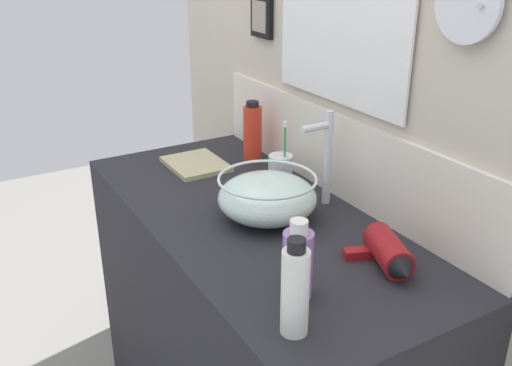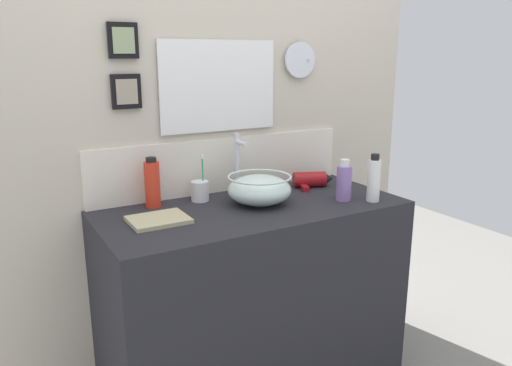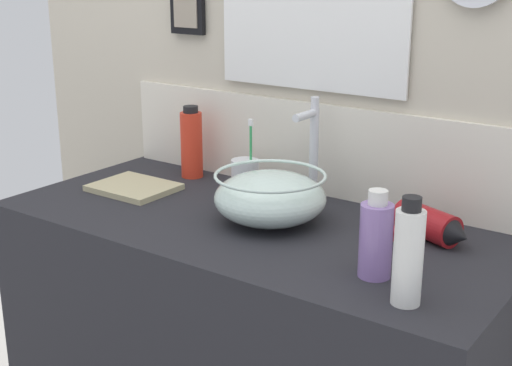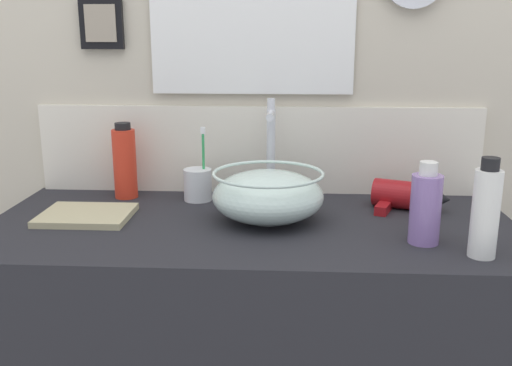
# 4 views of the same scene
# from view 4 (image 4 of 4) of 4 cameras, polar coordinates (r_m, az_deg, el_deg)

# --- Properties ---
(back_panel) EXTENTS (2.12, 0.09, 2.49)m
(back_panel) POSITION_cam_4_polar(r_m,az_deg,el_deg) (1.64, 0.21, 9.93)
(back_panel) COLOR beige
(back_panel) RESTS_ON ground
(glass_bowl_sink) EXTENTS (0.27, 0.27, 0.12)m
(glass_bowl_sink) POSITION_cam_4_polar(r_m,az_deg,el_deg) (1.39, 1.20, -1.23)
(glass_bowl_sink) COLOR silver
(glass_bowl_sink) RESTS_ON vanity_counter
(faucet) EXTENTS (0.02, 0.10, 0.28)m
(faucet) POSITION_cam_4_polar(r_m,az_deg,el_deg) (1.56, 1.49, 3.96)
(faucet) COLOR silver
(faucet) RESTS_ON vanity_counter
(hair_drier) EXTENTS (0.21, 0.14, 0.07)m
(hair_drier) POSITION_cam_4_polar(r_m,az_deg,el_deg) (1.54, 14.96, -1.29)
(hair_drier) COLOR maroon
(hair_drier) RESTS_ON vanity_counter
(toothbrush_cup) EXTENTS (0.08, 0.08, 0.20)m
(toothbrush_cup) POSITION_cam_4_polar(r_m,az_deg,el_deg) (1.58, -5.83, -0.12)
(toothbrush_cup) COLOR silver
(toothbrush_cup) RESTS_ON vanity_counter
(soap_dispenser) EXTENTS (0.06, 0.06, 0.21)m
(soap_dispenser) POSITION_cam_4_polar(r_m,az_deg,el_deg) (1.63, -12.99, 2.03)
(soap_dispenser) COLOR red
(soap_dispenser) RESTS_ON vanity_counter
(spray_bottle) EXTENTS (0.07, 0.07, 0.18)m
(spray_bottle) POSITION_cam_4_polar(r_m,az_deg,el_deg) (1.29, 16.60, -2.31)
(spray_bottle) COLOR #8C6BB2
(spray_bottle) RESTS_ON vanity_counter
(lotion_bottle) EXTENTS (0.06, 0.06, 0.21)m
(lotion_bottle) POSITION_cam_4_polar(r_m,az_deg,el_deg) (1.24, 21.97, -2.65)
(lotion_bottle) COLOR white
(lotion_bottle) RESTS_ON vanity_counter
(hand_towel) EXTENTS (0.22, 0.18, 0.02)m
(hand_towel) POSITION_cam_4_polar(r_m,az_deg,el_deg) (1.48, -16.59, -3.10)
(hand_towel) COLOR tan
(hand_towel) RESTS_ON vanity_counter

